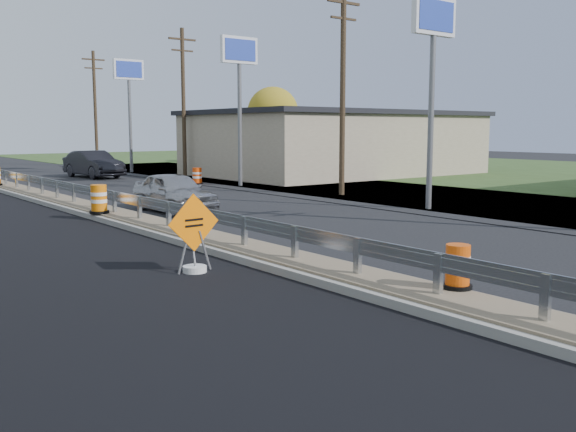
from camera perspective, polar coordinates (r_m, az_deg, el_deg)
ground at (r=15.92m, az=-3.88°, el=-3.36°), size 140.00×140.00×0.00m
grass_verge_far at (r=45.11m, az=21.50°, el=3.31°), size 40.00×120.00×0.03m
median at (r=22.90m, az=-15.13°, el=0.06°), size 1.60×55.00×0.23m
guardrail at (r=23.75m, az=-16.12°, el=1.79°), size 0.10×46.15×0.72m
retail_building_near at (r=44.38m, az=4.23°, el=6.53°), size 18.50×12.50×4.27m
pylon_sign_south at (r=25.21m, az=12.79°, el=15.33°), size 2.20×0.30×7.90m
pylon_sign_mid at (r=34.93m, az=-4.36°, el=13.31°), size 2.20×0.30×7.90m
pylon_sign_north at (r=47.19m, az=-13.97°, el=11.65°), size 2.20×0.30×7.90m
utility_pole_smid at (r=29.91m, az=4.89°, el=11.29°), size 1.90×0.26×9.40m
utility_pole_nmid at (r=42.17m, az=-9.28°, el=10.17°), size 1.90×0.26×9.40m
utility_pole_north at (r=55.79m, az=-16.77°, el=9.32°), size 1.90×0.26×9.40m
tree_far_yellow at (r=58.42m, az=-1.35°, el=9.16°), size 4.62×4.62×6.86m
caution_sign at (r=13.86m, az=-8.32°, el=-3.26°), size 1.24×0.52×1.71m
barrel_median_near at (r=11.85m, az=14.84°, el=-4.44°), size 0.54×0.54×0.79m
barrel_median_mid at (r=22.61m, az=-16.46°, el=1.41°), size 0.66×0.66×0.97m
barrel_shoulder_mid at (r=36.22m, az=-8.08°, el=3.51°), size 0.64×0.64×0.93m
car_silver at (r=24.22m, az=-10.09°, el=2.11°), size 1.76×4.34×1.48m
car_dark_mid at (r=42.84m, az=-16.91°, el=4.43°), size 2.35×5.33×1.70m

